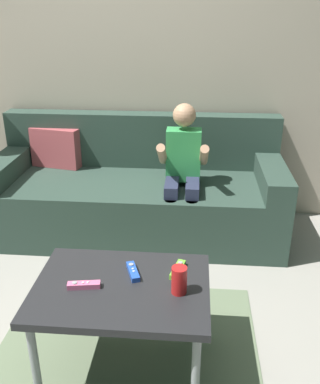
{
  "coord_description": "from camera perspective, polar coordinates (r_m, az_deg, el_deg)",
  "views": [
    {
      "loc": [
        0.61,
        -1.56,
        1.55
      ],
      "look_at": [
        0.43,
        0.62,
        0.6
      ],
      "focal_mm": 39.67,
      "sensor_mm": 36.0,
      "label": 1
    }
  ],
  "objects": [
    {
      "name": "game_remote_blue_far_corner",
      "position": [
        1.95,
        -3.66,
        -10.62
      ],
      "size": [
        0.08,
        0.14,
        0.03
      ],
      "color": "blue",
      "rests_on": "coffee_table"
    },
    {
      "name": "soda_can",
      "position": [
        1.81,
        2.59,
        -11.75
      ],
      "size": [
        0.07,
        0.07,
        0.12
      ],
      "primitive_type": "cylinder",
      "color": "red",
      "rests_on": "coffee_table"
    },
    {
      "name": "ground_plane",
      "position": [
        2.28,
        -12.87,
        -19.98
      ],
      "size": [
        9.5,
        9.5,
        0.0
      ],
      "primitive_type": "plane",
      "color": "#9E998E"
    },
    {
      "name": "game_remote_pink_center",
      "position": [
        1.89,
        -10.21,
        -12.21
      ],
      "size": [
        0.14,
        0.06,
        0.03
      ],
      "color": "pink",
      "rests_on": "coffee_table"
    },
    {
      "name": "coffee_table",
      "position": [
        1.92,
        -5.18,
        -13.47
      ],
      "size": [
        0.76,
        0.56,
        0.45
      ],
      "color": "#232326",
      "rests_on": "ground"
    },
    {
      "name": "area_rug",
      "position": [
        2.18,
        -4.77,
        -21.81
      ],
      "size": [
        1.28,
        1.23,
        0.01
      ],
      "primitive_type": "cube",
      "color": "#6B7A5B",
      "rests_on": "ground"
    },
    {
      "name": "person_seated_on_couch",
      "position": [
        2.84,
        3.08,
        3.09
      ],
      "size": [
        0.33,
        0.4,
        0.98
      ],
      "color": "#282D47",
      "rests_on": "ground"
    },
    {
      "name": "couch",
      "position": [
        3.14,
        -3.19,
        -0.16
      ],
      "size": [
        2.07,
        0.8,
        0.83
      ],
      "color": "#2D4238",
      "rests_on": "ground"
    },
    {
      "name": "wall_back",
      "position": [
        3.3,
        -6.16,
        18.21
      ],
      "size": [
        4.75,
        0.05,
        2.5
      ],
      "primitive_type": "cube",
      "color": "#B2A38E",
      "rests_on": "ground"
    },
    {
      "name": "game_remote_lime_near_edge",
      "position": [
        1.96,
        2.4,
        -10.38
      ],
      "size": [
        0.07,
        0.14,
        0.03
      ],
      "color": "#72C638",
      "rests_on": "coffee_table"
    }
  ]
}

